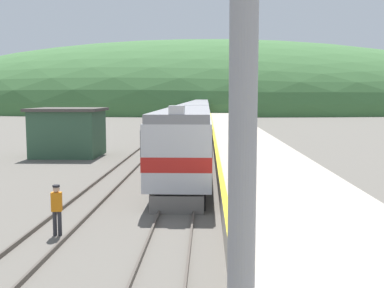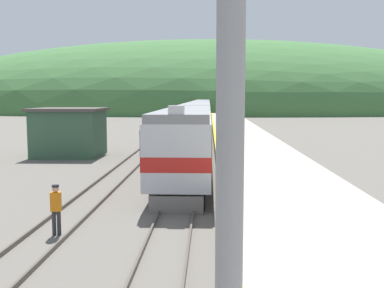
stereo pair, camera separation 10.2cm
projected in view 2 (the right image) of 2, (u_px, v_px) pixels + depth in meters
track_main at (201, 127)px, 71.28m from camera, size 1.52×180.00×0.16m
track_siding at (174, 127)px, 71.45m from camera, size 1.52×180.00×0.16m
platform at (239, 135)px, 51.18m from camera, size 5.85×140.00×1.05m
distant_hills at (205, 111)px, 152.77m from camera, size 213.40×96.03×46.63m
station_shed at (69, 132)px, 37.02m from camera, size 5.66×5.22×3.96m
express_train_lead_car at (187, 139)px, 27.82m from camera, size 2.99×19.25×4.53m
carriage_second at (197, 121)px, 48.75m from camera, size 2.98×20.66×4.17m
carriage_third at (200, 113)px, 70.16m from camera, size 2.98×20.66×4.17m
carriage_fourth at (203, 109)px, 91.57m from camera, size 2.98×20.66×4.17m
carriage_fifth at (204, 107)px, 112.97m from camera, size 2.98×20.66×4.17m
track_worker at (56, 206)px, 15.83m from camera, size 0.39×0.27×1.82m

